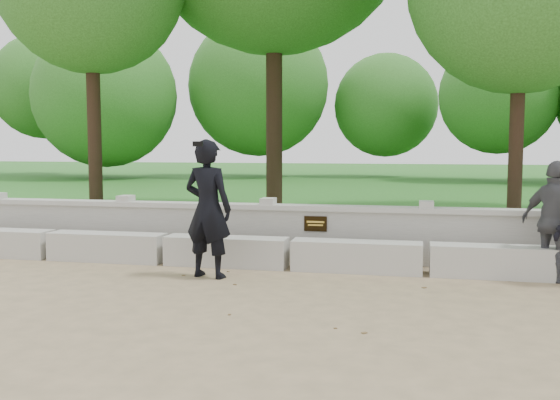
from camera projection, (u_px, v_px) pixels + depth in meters
The scene contains 9 objects.
ground at pixel (259, 299), 7.54m from camera, with size 80.00×80.00×0.00m, color tan.
lawn at pixel (360, 196), 21.16m from camera, with size 40.00×22.00×0.25m, color #1A5E17.
concrete_bench at pixel (290, 254), 9.37m from camera, with size 11.90×0.45×0.45m.
parapet_wall at pixel (298, 232), 10.03m from camera, with size 12.50×0.35×0.90m.
man_main at pixel (208, 209), 8.71m from camera, with size 0.79×0.71×1.94m.
visitor_right at pixel (555, 221), 8.44m from camera, with size 1.00×0.94×1.65m.
shrub_a at pixel (103, 216), 11.53m from camera, with size 0.31×0.21×0.58m, color green.
shrub_b at pixel (479, 226), 10.11m from camera, with size 0.33×0.27×0.61m, color green.
shrub_c at pixel (511, 228), 10.00m from camera, with size 0.49×0.42×0.54m, color green.
Camera 1 is at (1.82, -7.18, 1.87)m, focal length 40.00 mm.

